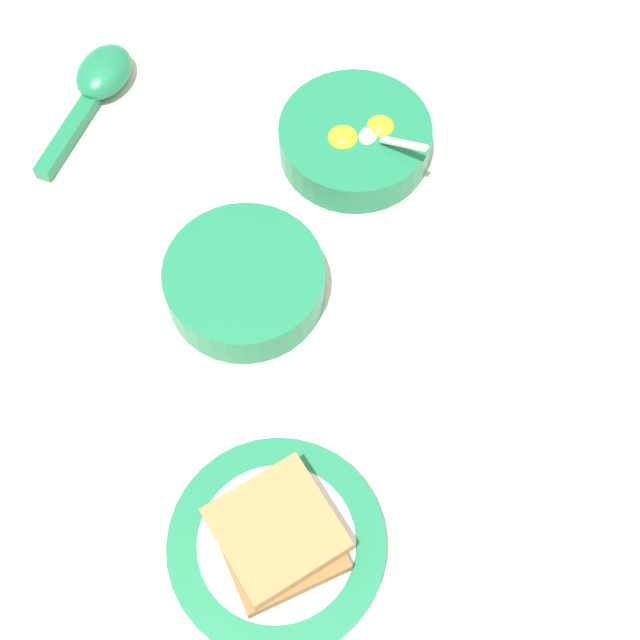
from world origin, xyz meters
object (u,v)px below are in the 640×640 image
(toast_plate, at_px, (277,545))
(congee_bowl, at_px, (245,281))
(egg_bowl, at_px, (355,139))
(soup_spoon, at_px, (98,83))
(toast_sandwich, at_px, (278,537))

(toast_plate, height_order, congee_bowl, congee_bowl)
(egg_bowl, bearing_deg, toast_plate, -169.15)
(toast_plate, distance_m, soup_spoon, 0.53)
(egg_bowl, distance_m, toast_plate, 0.41)
(toast_sandwich, distance_m, congee_bowl, 0.24)
(congee_bowl, bearing_deg, toast_plate, -151.06)
(toast_plate, distance_m, toast_sandwich, 0.03)
(soup_spoon, bearing_deg, toast_sandwich, -136.61)
(toast_plate, bearing_deg, egg_bowl, 10.85)
(soup_spoon, xyz_separation_m, congee_bowl, (-0.17, -0.24, 0.01))
(toast_plate, height_order, toast_sandwich, toast_sandwich)
(toast_sandwich, relative_size, congee_bowl, 0.87)
(egg_bowl, height_order, soup_spoon, egg_bowl)
(toast_plate, xyz_separation_m, congee_bowl, (0.21, 0.12, 0.01))
(soup_spoon, distance_m, congee_bowl, 0.30)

